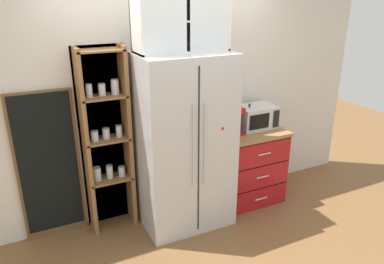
{
  "coord_description": "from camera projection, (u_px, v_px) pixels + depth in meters",
  "views": [
    {
      "loc": [
        -1.45,
        -3.21,
        2.37
      ],
      "look_at": [
        0.1,
        0.0,
        1.01
      ],
      "focal_mm": 34.46,
      "sensor_mm": 36.0,
      "label": 1
    }
  ],
  "objects": [
    {
      "name": "upper_cabinet",
      "position": [
        180.0,
        21.0,
        3.41
      ],
      "size": [
        0.89,
        0.32,
        0.57
      ],
      "color": "silver",
      "rests_on": "refrigerator"
    },
    {
      "name": "counter_cabinet",
      "position": [
        248.0,
        165.0,
        4.38
      ],
      "size": [
        0.77,
        0.6,
        0.89
      ],
      "color": "#A8161C",
      "rests_on": "ground"
    },
    {
      "name": "coffee_maker",
      "position": [
        232.0,
        120.0,
        4.07
      ],
      "size": [
        0.17,
        0.2,
        0.31
      ],
      "color": "#A8161C",
      "rests_on": "counter_cabinet"
    },
    {
      "name": "microwave",
      "position": [
        255.0,
        117.0,
        4.25
      ],
      "size": [
        0.44,
        0.33,
        0.26
      ],
      "color": "silver",
      "rests_on": "counter_cabinet"
    },
    {
      "name": "mug_navy",
      "position": [
        247.0,
        124.0,
        4.27
      ],
      "size": [
        0.12,
        0.09,
        0.09
      ],
      "color": "navy",
      "rests_on": "counter_cabinet"
    },
    {
      "name": "chalkboard_menu",
      "position": [
        49.0,
        167.0,
        3.6
      ],
      "size": [
        0.6,
        0.04,
        1.53
      ],
      "color": "brown",
      "rests_on": "ground"
    },
    {
      "name": "pantry_shelf_column",
      "position": [
        106.0,
        138.0,
        3.72
      ],
      "size": [
        0.5,
        0.28,
        1.91
      ],
      "color": "brown",
      "rests_on": "ground"
    },
    {
      "name": "bottle_clear",
      "position": [
        250.0,
        121.0,
        4.2
      ],
      "size": [
        0.07,
        0.07,
        0.25
      ],
      "color": "silver",
      "rests_on": "counter_cabinet"
    },
    {
      "name": "refrigerator",
      "position": [
        183.0,
        142.0,
        3.8
      ],
      "size": [
        0.92,
        0.72,
        1.84
      ],
      "color": "silver",
      "rests_on": "ground"
    },
    {
      "name": "wall_back_cream",
      "position": [
        168.0,
        99.0,
        4.01
      ],
      "size": [
        5.0,
        0.1,
        2.55
      ],
      "primitive_type": "cube",
      "color": "silver",
      "rests_on": "ground"
    },
    {
      "name": "mug_cream",
      "position": [
        248.0,
        125.0,
        4.24
      ],
      "size": [
        0.11,
        0.07,
        0.09
      ],
      "color": "silver",
      "rests_on": "counter_cabinet"
    },
    {
      "name": "ground_plane",
      "position": [
        184.0,
        218.0,
        4.13
      ],
      "size": [
        10.7,
        10.7,
        0.0
      ],
      "primitive_type": "plane",
      "color": "brown"
    },
    {
      "name": "bottle_green",
      "position": [
        249.0,
        118.0,
        4.21
      ],
      "size": [
        0.06,
        0.06,
        0.3
      ],
      "color": "#285B33",
      "rests_on": "counter_cabinet"
    }
  ]
}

